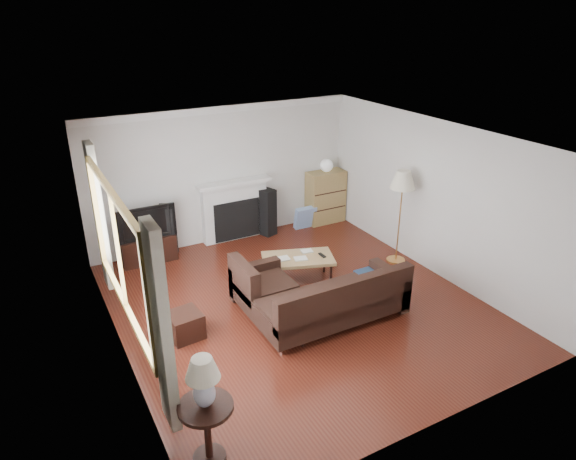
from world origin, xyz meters
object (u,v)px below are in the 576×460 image
sectional_sofa (333,298)px  coffee_table (298,269)px  floor_lamp (400,217)px  side_table (208,432)px  bookshelf (326,197)px  tv_stand (148,249)px

sectional_sofa → coffee_table: size_ratio=2.07×
floor_lamp → side_table: floor_lamp is taller
bookshelf → coffee_table: (-1.72, -1.90, -0.31)m
tv_stand → bookshelf: size_ratio=0.87×
bookshelf → floor_lamp: floor_lamp is taller
tv_stand → side_table: 4.56m
coffee_table → side_table: size_ratio=1.68×
floor_lamp → sectional_sofa: bearing=-152.7°
bookshelf → side_table: bearing=-132.9°
tv_stand → floor_lamp: (3.76, -2.07, 0.59)m
tv_stand → bookshelf: bookshelf is taller
bookshelf → floor_lamp: size_ratio=0.65×
tv_stand → side_table: side_table is taller
bookshelf → sectional_sofa: (-1.87, -3.13, -0.16)m
sectional_sofa → floor_lamp: (1.99, 1.03, 0.45)m
tv_stand → floor_lamp: bearing=-28.8°
bookshelf → side_table: bookshelf is taller
floor_lamp → side_table: 5.02m
tv_stand → bookshelf: 3.65m
tv_stand → coffee_table: size_ratio=0.83×
bookshelf → floor_lamp: (0.12, -2.10, 0.29)m
sectional_sofa → side_table: (-2.37, -1.42, -0.04)m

